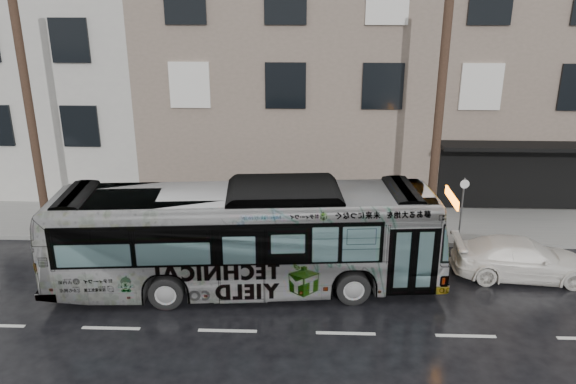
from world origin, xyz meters
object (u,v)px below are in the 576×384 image
utility_pole_front (439,119)px  sign_post (461,210)px  white_sedan (522,259)px  utility_pole_rear (30,115)px  bus (246,237)px

utility_pole_front → sign_post: size_ratio=3.75×
sign_post → white_sedan: size_ratio=0.55×
utility_pole_rear → white_sedan: (16.51, -2.35, -4.02)m
utility_pole_front → white_sedan: (2.51, -2.35, -4.02)m
sign_post → bus: bus is taller
utility_pole_front → sign_post: 3.48m
bus → white_sedan: bearing=-88.7°
utility_pole_rear → sign_post: bearing=0.0°
white_sedan → bus: bearing=99.8°
utility_pole_front → bus: bearing=-152.1°
utility_pole_front → white_sedan: utility_pole_front is taller
utility_pole_rear → utility_pole_front: bearing=0.0°
utility_pole_rear → white_sedan: size_ratio=2.06×
utility_pole_front → sign_post: bearing=0.0°
utility_pole_front → sign_post: (1.10, 0.00, -3.30)m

